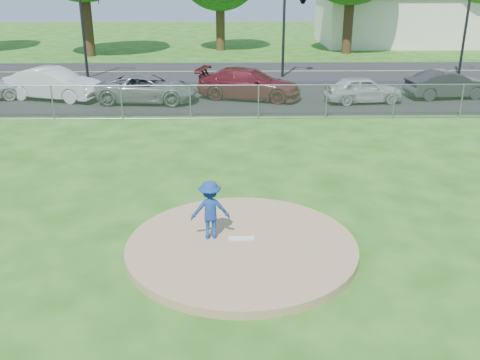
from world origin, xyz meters
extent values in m
plane|color=#1F5412|center=(0.00, 10.00, 0.00)|extent=(120.00, 120.00, 0.00)
cylinder|color=#9C7B55|center=(0.00, 0.00, 0.10)|extent=(5.40, 5.40, 0.20)
cube|color=white|center=(0.00, 0.20, 0.22)|extent=(0.60, 0.15, 0.04)
cube|color=gray|center=(0.00, 12.00, 0.75)|extent=(40.00, 0.06, 1.50)
cube|color=black|center=(0.00, 16.50, 0.01)|extent=(50.00, 8.00, 0.01)
cube|color=black|center=(0.00, 24.00, 0.00)|extent=(60.00, 7.00, 0.01)
cube|color=beige|center=(16.00, 38.00, 2.00)|extent=(16.00, 9.00, 4.00)
cylinder|color=#342213|center=(-11.00, 31.00, 2.45)|extent=(0.78, 0.78, 4.90)
cylinder|color=#3B2A15|center=(-1.00, 34.00, 1.92)|extent=(0.72, 0.72, 3.85)
cylinder|color=#332112|center=(9.00, 32.00, 2.27)|extent=(0.76, 0.76, 4.55)
cylinder|color=#3A2815|center=(20.00, 35.00, 2.10)|extent=(0.74, 0.74, 4.20)
cylinder|color=black|center=(-9.00, 22.00, 2.80)|extent=(0.16, 0.16, 5.60)
cylinder|color=black|center=(3.00, 22.00, 2.80)|extent=(0.16, 0.16, 5.60)
cylinder|color=black|center=(14.00, 22.00, 2.80)|extent=(0.16, 0.16, 5.60)
imported|color=navy|center=(-0.73, 0.33, 0.91)|extent=(0.97, 0.62, 1.43)
cone|color=red|center=(-6.67, 15.61, 0.31)|extent=(0.31, 0.31, 0.60)
imported|color=silver|center=(-9.17, 16.00, 0.80)|extent=(5.08, 3.01, 1.58)
imported|color=slate|center=(-4.36, 15.29, 0.69)|extent=(5.05, 2.62, 1.36)
imported|color=#5A161D|center=(0.73, 15.99, 0.78)|extent=(5.66, 3.47, 1.53)
imported|color=#B3B6B8|center=(6.35, 15.02, 0.66)|extent=(3.93, 1.92, 1.29)
imported|color=#28282B|center=(10.93, 15.96, 0.70)|extent=(4.35, 1.93, 1.39)
camera|label=1|loc=(-0.24, -11.07, 6.14)|focal=40.00mm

